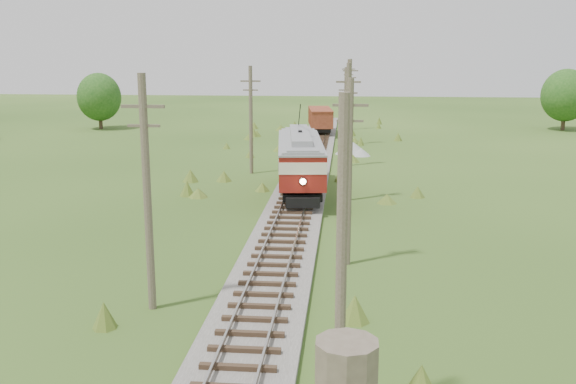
# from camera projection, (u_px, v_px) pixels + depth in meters

# --- Properties ---
(railbed_main) EXTENTS (3.60, 96.00, 0.57)m
(railbed_main) POSITION_uv_depth(u_px,v_px,m) (301.00, 187.00, 45.83)
(railbed_main) COLOR #605B54
(railbed_main) RESTS_ON ground
(streetcar) EXTENTS (4.17, 12.66, 5.73)m
(streetcar) POSITION_uv_depth(u_px,v_px,m) (300.00, 157.00, 43.84)
(streetcar) COLOR black
(streetcar) RESTS_ON ground
(gondola) EXTENTS (3.31, 7.86, 2.54)m
(gondola) POSITION_uv_depth(u_px,v_px,m) (320.00, 118.00, 75.32)
(gondola) COLOR black
(gondola) RESTS_ON ground
(gravel_pile) EXTENTS (3.37, 3.57, 1.23)m
(gravel_pile) POSITION_uv_depth(u_px,v_px,m) (354.00, 148.00, 61.45)
(gravel_pile) COLOR gray
(gravel_pile) RESTS_ON ground
(utility_pole_r_1) EXTENTS (0.30, 0.30, 8.80)m
(utility_pole_r_1) POSITION_uv_depth(u_px,v_px,m) (341.00, 265.00, 16.44)
(utility_pole_r_1) COLOR brown
(utility_pole_r_1) RESTS_ON ground
(utility_pole_r_2) EXTENTS (1.60, 0.30, 8.60)m
(utility_pole_r_2) POSITION_uv_depth(u_px,v_px,m) (349.00, 171.00, 29.06)
(utility_pole_r_2) COLOR brown
(utility_pole_r_2) RESTS_ON ground
(utility_pole_r_3) EXTENTS (1.60, 0.30, 9.00)m
(utility_pole_r_3) POSITION_uv_depth(u_px,v_px,m) (347.00, 131.00, 41.66)
(utility_pole_r_3) COLOR brown
(utility_pole_r_3) RESTS_ON ground
(utility_pole_r_4) EXTENTS (1.60, 0.30, 8.40)m
(utility_pole_r_4) POSITION_uv_depth(u_px,v_px,m) (345.00, 116.00, 54.38)
(utility_pole_r_4) COLOR brown
(utility_pole_r_4) RESTS_ON ground
(utility_pole_r_5) EXTENTS (1.60, 0.30, 8.90)m
(utility_pole_r_5) POSITION_uv_depth(u_px,v_px,m) (350.00, 101.00, 66.93)
(utility_pole_r_5) COLOR brown
(utility_pole_r_5) RESTS_ON ground
(utility_pole_r_6) EXTENTS (1.60, 0.30, 8.70)m
(utility_pole_r_6) POSITION_uv_depth(u_px,v_px,m) (348.00, 94.00, 79.61)
(utility_pole_r_6) COLOR brown
(utility_pole_r_6) RESTS_ON ground
(utility_pole_l_a) EXTENTS (1.60, 0.30, 9.00)m
(utility_pole_l_a) POSITION_uv_depth(u_px,v_px,m) (147.00, 192.00, 23.86)
(utility_pole_l_a) COLOR brown
(utility_pole_l_a) RESTS_ON ground
(utility_pole_l_b) EXTENTS (1.60, 0.30, 8.60)m
(utility_pole_l_b) POSITION_uv_depth(u_px,v_px,m) (251.00, 119.00, 51.15)
(utility_pole_l_b) COLOR brown
(utility_pole_l_b) RESTS_ON ground
(tree_mid_a) EXTENTS (5.46, 5.46, 7.03)m
(tree_mid_a) POSITION_uv_depth(u_px,v_px,m) (99.00, 97.00, 80.57)
(tree_mid_a) COLOR #38281C
(tree_mid_a) RESTS_ON ground
(tree_mid_b) EXTENTS (5.88, 5.88, 7.57)m
(tree_mid_b) POSITION_uv_depth(u_px,v_px,m) (566.00, 95.00, 79.16)
(tree_mid_b) COLOR #38281C
(tree_mid_b) RESTS_ON ground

